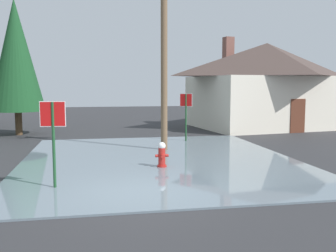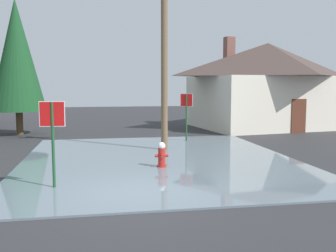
# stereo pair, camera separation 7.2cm
# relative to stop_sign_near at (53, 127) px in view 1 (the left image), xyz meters

# --- Properties ---
(ground_plane) EXTENTS (80.00, 80.00, 0.10)m
(ground_plane) POSITION_rel_stop_sign_near_xyz_m (2.31, -0.87, -1.75)
(ground_plane) COLOR #2D2D30
(flood_puddle) EXTENTS (10.02, 11.74, 0.05)m
(flood_puddle) POSITION_rel_stop_sign_near_xyz_m (3.42, 3.45, -1.67)
(flood_puddle) COLOR slate
(flood_puddle) RESTS_ON ground
(lane_stop_bar) EXTENTS (4.28, 0.50, 0.01)m
(lane_stop_bar) POSITION_rel_stop_sign_near_xyz_m (1.68, -1.87, -1.70)
(lane_stop_bar) COLOR silver
(lane_stop_bar) RESTS_ON ground
(stop_sign_near) EXTENTS (0.68, 0.09, 2.40)m
(stop_sign_near) POSITION_rel_stop_sign_near_xyz_m (0.00, 0.00, 0.00)
(stop_sign_near) COLOR #1E4C28
(stop_sign_near) RESTS_ON ground
(fire_hydrant) EXTENTS (0.45, 0.39, 0.90)m
(fire_hydrant) POSITION_rel_stop_sign_near_xyz_m (3.30, 2.05, -1.26)
(fire_hydrant) COLOR #AD231E
(fire_hydrant) RESTS_ON ground
(utility_pole) EXTENTS (1.60, 0.28, 8.06)m
(utility_pole) POSITION_rel_stop_sign_near_xyz_m (3.98, 5.47, 2.50)
(utility_pole) COLOR brown
(utility_pole) RESTS_ON ground
(stop_sign_far) EXTENTS (0.55, 0.36, 2.40)m
(stop_sign_far) POSITION_rel_stop_sign_near_xyz_m (5.49, 7.84, -0.02)
(stop_sign_far) COLOR #1E4C28
(stop_sign_far) RESTS_ON ground
(house) EXTENTS (10.58, 8.59, 5.99)m
(house) POSITION_rel_stop_sign_near_xyz_m (12.25, 13.42, 1.18)
(house) COLOR silver
(house) RESTS_ON ground
(pine_tree_mid_left) EXTENTS (3.03, 3.03, 7.57)m
(pine_tree_mid_left) POSITION_rel_stop_sign_near_xyz_m (-3.22, 12.08, 2.75)
(pine_tree_mid_left) COLOR #4C3823
(pine_tree_mid_left) RESTS_ON ground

